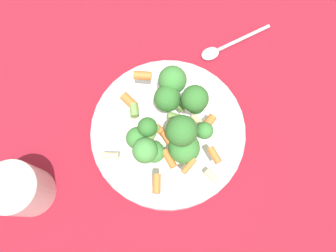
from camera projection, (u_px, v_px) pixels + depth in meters
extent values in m
plane|color=maroon|center=(168.00, 137.00, 0.58)|extent=(3.00, 3.00, 0.00)
cylinder|color=white|center=(168.00, 134.00, 0.56)|extent=(0.26, 0.26, 0.05)
torus|color=white|center=(168.00, 130.00, 0.54)|extent=(0.26, 0.26, 0.01)
cylinder|color=#8CB766|center=(155.00, 155.00, 0.52)|extent=(0.01, 0.01, 0.01)
sphere|color=#479342|center=(154.00, 152.00, 0.50)|extent=(0.03, 0.03, 0.03)
cylinder|color=#8CB766|center=(183.00, 152.00, 0.51)|extent=(0.02, 0.02, 0.01)
sphere|color=#3D8438|center=(184.00, 148.00, 0.48)|extent=(0.05, 0.05, 0.05)
cylinder|color=#8CB766|center=(167.00, 104.00, 0.51)|extent=(0.01, 0.01, 0.01)
sphere|color=#33722D|center=(167.00, 98.00, 0.49)|extent=(0.04, 0.04, 0.04)
cylinder|color=#8CB766|center=(183.00, 134.00, 0.48)|extent=(0.02, 0.02, 0.02)
sphere|color=#33722D|center=(184.00, 129.00, 0.45)|extent=(0.05, 0.05, 0.05)
cylinder|color=#8CB766|center=(138.00, 141.00, 0.51)|extent=(0.01, 0.01, 0.01)
sphere|color=#3D8438|center=(137.00, 138.00, 0.49)|extent=(0.03, 0.03, 0.03)
cylinder|color=#8CB766|center=(172.00, 87.00, 0.52)|extent=(0.02, 0.02, 0.02)
sphere|color=#3D8438|center=(172.00, 80.00, 0.49)|extent=(0.04, 0.04, 0.04)
cylinder|color=#8CB766|center=(195.00, 109.00, 0.51)|extent=(0.01, 0.01, 0.01)
sphere|color=#33722D|center=(196.00, 105.00, 0.49)|extent=(0.03, 0.03, 0.03)
cylinder|color=#8CB766|center=(204.00, 133.00, 0.50)|extent=(0.01, 0.01, 0.01)
sphere|color=#3D8438|center=(205.00, 131.00, 0.49)|extent=(0.03, 0.03, 0.03)
cylinder|color=#8CB766|center=(146.00, 154.00, 0.49)|extent=(0.01, 0.01, 0.02)
sphere|color=#479342|center=(145.00, 151.00, 0.46)|extent=(0.04, 0.04, 0.04)
cylinder|color=#8CB766|center=(193.00, 106.00, 0.49)|extent=(0.01, 0.01, 0.02)
sphere|color=#33722D|center=(195.00, 99.00, 0.46)|extent=(0.04, 0.04, 0.04)
cylinder|color=#8CB766|center=(148.00, 131.00, 0.50)|extent=(0.01, 0.01, 0.02)
sphere|color=#33722D|center=(147.00, 127.00, 0.48)|extent=(0.03, 0.03, 0.03)
cylinder|color=orange|center=(168.00, 139.00, 0.50)|extent=(0.01, 0.02, 0.01)
cylinder|color=orange|center=(214.00, 155.00, 0.48)|extent=(0.02, 0.03, 0.01)
cylinder|color=orange|center=(157.00, 184.00, 0.47)|extent=(0.03, 0.03, 0.01)
cylinder|color=#729E4C|center=(134.00, 110.00, 0.51)|extent=(0.02, 0.02, 0.01)
cylinder|color=beige|center=(198.00, 121.00, 0.53)|extent=(0.01, 0.03, 0.01)
cylinder|color=orange|center=(129.00, 101.00, 0.52)|extent=(0.02, 0.03, 0.01)
cylinder|color=#729E4C|center=(179.00, 104.00, 0.51)|extent=(0.02, 0.03, 0.01)
cylinder|color=orange|center=(143.00, 75.00, 0.52)|extent=(0.03, 0.03, 0.01)
cylinder|color=beige|center=(211.00, 175.00, 0.50)|extent=(0.01, 0.02, 0.01)
cylinder|color=#729E4C|center=(150.00, 131.00, 0.49)|extent=(0.03, 0.02, 0.01)
cylinder|color=beige|center=(135.00, 112.00, 0.53)|extent=(0.02, 0.02, 0.01)
cylinder|color=#729E4C|center=(182.00, 144.00, 0.48)|extent=(0.03, 0.02, 0.01)
cylinder|color=orange|center=(162.00, 132.00, 0.52)|extent=(0.01, 0.02, 0.01)
cylinder|color=beige|center=(110.00, 155.00, 0.50)|extent=(0.03, 0.02, 0.01)
cylinder|color=orange|center=(152.00, 150.00, 0.50)|extent=(0.01, 0.02, 0.01)
cylinder|color=orange|center=(209.00, 122.00, 0.51)|extent=(0.03, 0.02, 0.01)
cylinder|color=#729E4C|center=(176.00, 117.00, 0.52)|extent=(0.02, 0.03, 0.01)
cylinder|color=orange|center=(169.00, 159.00, 0.49)|extent=(0.02, 0.03, 0.01)
cylinder|color=orange|center=(189.00, 166.00, 0.47)|extent=(0.03, 0.01, 0.01)
cylinder|color=silver|center=(21.00, 190.00, 0.52)|extent=(0.08, 0.08, 0.08)
torus|color=silver|center=(9.00, 187.00, 0.48)|extent=(0.08, 0.08, 0.01)
cylinder|color=silver|center=(244.00, 38.00, 0.64)|extent=(0.11, 0.03, 0.01)
ellipsoid|color=silver|center=(210.00, 54.00, 0.63)|extent=(0.04, 0.03, 0.01)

